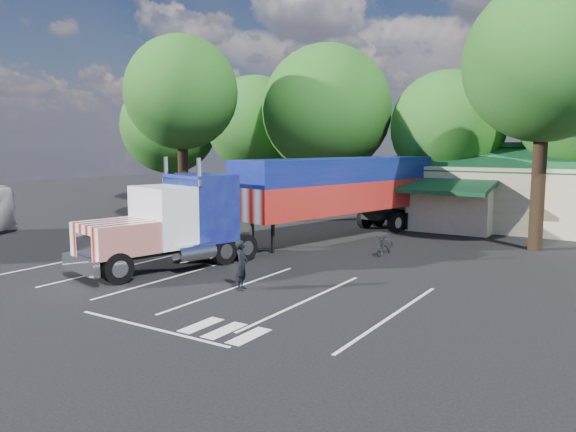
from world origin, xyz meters
The scene contains 11 objects.
ground centered at (0.00, 0.00, 0.00)m, with size 120.00×120.00×0.00m, color black.
tree_row_a centered at (-22.00, 16.50, 7.16)m, with size 9.00×9.00×11.68m.
tree_row_b centered at (-13.00, 17.80, 7.13)m, with size 8.40×8.40×11.35m.
tree_row_c centered at (-5.00, 16.20, 8.04)m, with size 10.00×10.00×13.05m.
tree_row_d centered at (4.00, 17.50, 6.58)m, with size 8.00×8.00×10.60m.
tree_near_left centered at (-10.50, 6.00, 8.81)m, with size 7.60×7.60×12.65m.
tree_near_right centered at (11.50, 8.50, 9.46)m, with size 8.00×8.00×13.50m.
semi_truck centered at (0.52, 3.64, 2.74)m, with size 8.06×23.17×4.85m.
woman centered at (3.59, -6.00, 0.94)m, with size 0.69×0.45×1.89m, color black.
bicycle centered at (5.50, 3.15, 0.50)m, with size 0.66×1.90×1.00m, color black.
silver_sedan centered at (5.28, 14.00, 0.78)m, with size 1.66×4.75×1.56m, color #B6BABE.
Camera 1 is at (16.12, -22.36, 5.43)m, focal length 35.00 mm.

